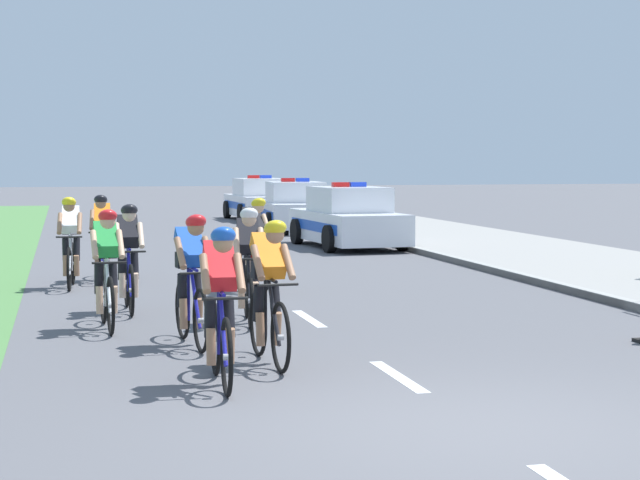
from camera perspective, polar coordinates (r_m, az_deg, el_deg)
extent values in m
plane|color=#56565B|center=(8.86, 8.27, -9.74)|extent=(160.00, 160.00, 0.00)
cube|color=gray|center=(24.27, 11.20, -0.75)|extent=(4.53, 60.00, 0.12)
cube|color=#9E9E99|center=(23.45, 6.34, -0.85)|extent=(0.16, 60.00, 0.13)
cube|color=white|center=(10.80, 4.13, -7.15)|extent=(0.14, 1.60, 0.01)
cube|color=white|center=(14.61, -0.59, -4.15)|extent=(0.14, 1.60, 0.01)
cube|color=white|center=(18.50, -3.32, -2.38)|extent=(0.14, 1.60, 0.01)
cube|color=white|center=(22.43, -5.09, -1.23)|extent=(0.14, 1.60, 0.01)
cube|color=white|center=(26.38, -6.34, -0.42)|extent=(0.14, 1.60, 0.01)
torus|color=black|center=(9.84, -4.93, -6.15)|extent=(0.07, 0.73, 0.72)
cylinder|color=#99999E|center=(9.84, -4.93, -6.15)|extent=(0.06, 0.06, 0.06)
torus|color=black|center=(10.82, -5.53, -5.21)|extent=(0.07, 0.73, 0.72)
cylinder|color=#99999E|center=(10.82, -5.53, -5.21)|extent=(0.06, 0.06, 0.06)
cylinder|color=#1E1E99|center=(10.20, -5.23, -2.73)|extent=(0.05, 0.55, 0.04)
cylinder|color=#1E1E99|center=(10.07, -5.12, -4.67)|extent=(0.06, 0.48, 0.63)
cylinder|color=#1E1E99|center=(10.44, -5.34, -4.25)|extent=(0.04, 0.04, 0.65)
cylinder|color=black|center=(9.86, -5.02, -3.09)|extent=(0.42, 0.04, 0.03)
cube|color=black|center=(10.40, -5.35, -2.38)|extent=(0.11, 0.22, 0.05)
cube|color=red|center=(10.25, -5.29, -1.34)|extent=(0.30, 0.55, 0.46)
cube|color=black|center=(10.38, -5.35, -2.16)|extent=(0.29, 0.21, 0.18)
cylinder|color=black|center=(10.39, -4.81, -4.07)|extent=(0.12, 0.23, 0.40)
cylinder|color=#9E7051|center=(10.35, -4.75, -5.58)|extent=(0.10, 0.16, 0.36)
cylinder|color=black|center=(10.37, -5.80, -4.09)|extent=(0.12, 0.17, 0.40)
cylinder|color=#9E7051|center=(10.33, -5.75, -5.60)|extent=(0.09, 0.13, 0.36)
cylinder|color=#9E7051|center=(10.06, -4.25, -1.73)|extent=(0.09, 0.40, 0.35)
cylinder|color=#9E7051|center=(10.03, -6.07, -1.76)|extent=(0.09, 0.40, 0.35)
sphere|color=#9E7051|center=(9.93, -5.11, -0.13)|extent=(0.19, 0.19, 0.19)
ellipsoid|color=blue|center=(9.92, -5.11, 0.24)|extent=(0.24, 0.32, 0.24)
torus|color=black|center=(10.87, -2.09, -5.14)|extent=(0.08, 0.73, 0.72)
cylinder|color=#99999E|center=(10.87, -2.09, -5.14)|extent=(0.06, 0.06, 0.06)
torus|color=black|center=(11.83, -3.27, -4.38)|extent=(0.08, 0.73, 0.72)
cylinder|color=#99999E|center=(11.83, -3.27, -4.38)|extent=(0.06, 0.06, 0.06)
cylinder|color=black|center=(11.23, -2.66, -2.07)|extent=(0.06, 0.55, 0.04)
cylinder|color=black|center=(11.11, -2.44, -3.83)|extent=(0.06, 0.48, 0.63)
cylinder|color=black|center=(11.46, -2.89, -3.48)|extent=(0.04, 0.04, 0.65)
cylinder|color=black|center=(10.90, -2.22, -2.37)|extent=(0.42, 0.05, 0.03)
cube|color=black|center=(11.42, -2.89, -1.77)|extent=(0.11, 0.22, 0.05)
cube|color=orange|center=(11.28, -2.75, -0.82)|extent=(0.31, 0.55, 0.47)
cube|color=black|center=(11.41, -2.88, -1.57)|extent=(0.29, 0.21, 0.18)
cylinder|color=black|center=(11.42, -2.38, -3.30)|extent=(0.12, 0.23, 0.40)
cylinder|color=#9E7051|center=(11.38, -2.28, -4.67)|extent=(0.10, 0.16, 0.36)
cylinder|color=black|center=(11.38, -3.26, -3.33)|extent=(0.12, 0.17, 0.40)
cylinder|color=#9E7051|center=(11.34, -3.16, -4.71)|extent=(0.10, 0.13, 0.36)
cylinder|color=#9E7051|center=(11.12, -1.69, -1.15)|extent=(0.10, 0.40, 0.35)
cylinder|color=#9E7051|center=(11.04, -3.30, -1.19)|extent=(0.10, 0.40, 0.35)
sphere|color=#9E7051|center=(10.97, -2.39, 0.29)|extent=(0.19, 0.19, 0.19)
ellipsoid|color=yellow|center=(10.96, -2.38, 0.63)|extent=(0.25, 0.33, 0.24)
torus|color=black|center=(12.07, -6.28, -4.23)|extent=(0.11, 0.72, 0.72)
cylinder|color=#99999E|center=(12.07, -6.28, -4.23)|extent=(0.07, 0.07, 0.06)
torus|color=black|center=(13.04, -7.23, -3.61)|extent=(0.11, 0.72, 0.72)
cylinder|color=#99999E|center=(13.04, -7.23, -3.61)|extent=(0.07, 0.07, 0.06)
cylinder|color=#1E1E99|center=(12.44, -6.75, -1.49)|extent=(0.09, 0.55, 0.04)
cylinder|color=#1E1E99|center=(12.30, -6.57, -3.06)|extent=(0.09, 0.48, 0.63)
cylinder|color=#1E1E99|center=(12.67, -6.93, -2.77)|extent=(0.04, 0.04, 0.65)
cylinder|color=black|center=(12.10, -6.40, -1.74)|extent=(0.42, 0.07, 0.03)
cube|color=black|center=(12.63, -6.94, -1.22)|extent=(0.12, 0.23, 0.05)
cube|color=blue|center=(12.49, -6.83, -0.36)|extent=(0.33, 0.58, 0.45)
cube|color=black|center=(12.62, -6.93, -1.04)|extent=(0.30, 0.23, 0.18)
cylinder|color=black|center=(12.62, -6.47, -2.61)|extent=(0.13, 0.23, 0.40)
cylinder|color=#9E7051|center=(12.58, -6.39, -3.84)|extent=(0.10, 0.16, 0.36)
cylinder|color=black|center=(12.58, -7.27, -2.63)|extent=(0.13, 0.18, 0.40)
cylinder|color=#9E7051|center=(12.54, -7.19, -3.87)|extent=(0.10, 0.13, 0.36)
cylinder|color=#9E7051|center=(12.32, -5.89, -0.65)|extent=(0.11, 0.41, 0.35)
cylinder|color=#9E7051|center=(12.25, -7.35, -0.69)|extent=(0.11, 0.41, 0.35)
sphere|color=#9E7051|center=(12.18, -6.55, 0.66)|extent=(0.19, 0.19, 0.19)
ellipsoid|color=red|center=(12.17, -6.54, 0.96)|extent=(0.26, 0.33, 0.24)
torus|color=black|center=(13.68, -3.68, -3.21)|extent=(0.13, 0.72, 0.72)
cylinder|color=#99999E|center=(13.68, -3.68, -3.21)|extent=(0.07, 0.07, 0.06)
torus|color=black|center=(14.67, -3.89, -2.71)|extent=(0.13, 0.72, 0.72)
cylinder|color=#99999E|center=(14.67, -3.89, -2.71)|extent=(0.07, 0.07, 0.06)
cylinder|color=black|center=(14.07, -3.79, -0.80)|extent=(0.10, 0.55, 0.04)
cylinder|color=black|center=(13.93, -3.74, -2.19)|extent=(0.10, 0.48, 0.63)
cylinder|color=black|center=(14.30, -3.82, -1.95)|extent=(0.04, 0.04, 0.65)
cylinder|color=black|center=(13.73, -3.71, -1.01)|extent=(0.42, 0.08, 0.03)
cube|color=black|center=(14.27, -3.83, -0.57)|extent=(0.12, 0.23, 0.05)
cube|color=black|center=(14.13, -3.81, 0.19)|extent=(0.34, 0.57, 0.47)
cube|color=black|center=(14.25, -3.83, -0.42)|extent=(0.30, 0.23, 0.18)
cylinder|color=black|center=(14.24, -3.45, -1.81)|extent=(0.13, 0.23, 0.40)
cylinder|color=tan|center=(14.19, -3.43, -2.90)|extent=(0.11, 0.16, 0.36)
cylinder|color=black|center=(14.23, -4.17, -1.81)|extent=(0.13, 0.18, 0.40)
cylinder|color=tan|center=(14.18, -4.15, -2.91)|extent=(0.10, 0.13, 0.36)
cylinder|color=tan|center=(13.93, -3.10, -0.07)|extent=(0.12, 0.41, 0.35)
cylinder|color=tan|center=(13.91, -4.42, -0.08)|extent=(0.12, 0.41, 0.35)
sphere|color=tan|center=(13.81, -3.75, 1.10)|extent=(0.19, 0.19, 0.19)
ellipsoid|color=white|center=(13.80, -3.75, 1.37)|extent=(0.26, 0.34, 0.24)
torus|color=black|center=(13.43, -10.95, -3.42)|extent=(0.08, 0.73, 0.72)
cylinder|color=#99999E|center=(13.43, -10.95, -3.42)|extent=(0.06, 0.06, 0.06)
torus|color=black|center=(14.42, -11.32, -2.90)|extent=(0.08, 0.73, 0.72)
cylinder|color=#99999E|center=(14.42, -11.32, -2.90)|extent=(0.06, 0.06, 0.06)
cylinder|color=white|center=(13.82, -11.15, -0.97)|extent=(0.06, 0.55, 0.04)
cylinder|color=white|center=(13.68, -11.07, -2.38)|extent=(0.06, 0.48, 0.63)
cylinder|color=white|center=(14.05, -11.21, -2.13)|extent=(0.04, 0.04, 0.65)
cylinder|color=black|center=(13.47, -11.02, -1.18)|extent=(0.42, 0.05, 0.03)
cube|color=black|center=(14.01, -11.23, -0.73)|extent=(0.11, 0.22, 0.05)
cube|color=green|center=(13.87, -11.19, 0.05)|extent=(0.31, 0.57, 0.44)
cube|color=black|center=(14.00, -11.23, -0.57)|extent=(0.29, 0.21, 0.18)
cylinder|color=black|center=(13.99, -10.82, -1.98)|extent=(0.12, 0.23, 0.40)
cylinder|color=tan|center=(13.94, -10.77, -3.10)|extent=(0.10, 0.16, 0.36)
cylinder|color=black|center=(13.98, -11.56, -2.00)|extent=(0.12, 0.17, 0.40)
cylinder|color=tan|center=(13.93, -11.51, -3.12)|extent=(0.10, 0.13, 0.36)
cylinder|color=tan|center=(13.68, -10.44, -0.21)|extent=(0.10, 0.40, 0.35)
cylinder|color=tan|center=(13.65, -11.78, -0.24)|extent=(0.10, 0.40, 0.35)
sphere|color=tan|center=(13.56, -11.10, 0.97)|extent=(0.19, 0.19, 0.19)
ellipsoid|color=red|center=(13.55, -11.10, 1.24)|extent=(0.25, 0.33, 0.24)
torus|color=black|center=(14.98, -9.89, -2.62)|extent=(0.05, 0.72, 0.72)
cylinder|color=#99999E|center=(14.98, -9.89, -2.62)|extent=(0.06, 0.06, 0.06)
torus|color=black|center=(15.97, -10.13, -2.20)|extent=(0.05, 0.72, 0.72)
cylinder|color=#99999E|center=(15.97, -10.13, -2.20)|extent=(0.06, 0.06, 0.06)
cylinder|color=#1E1E99|center=(15.37, -10.03, -0.43)|extent=(0.04, 0.55, 0.04)
cylinder|color=#1E1E99|center=(15.23, -9.97, -1.70)|extent=(0.04, 0.48, 0.63)
cylinder|color=#1E1E99|center=(15.60, -10.06, -1.49)|extent=(0.04, 0.04, 0.65)
cylinder|color=black|center=(15.02, -9.94, -0.61)|extent=(0.42, 0.03, 0.03)
cube|color=black|center=(15.57, -10.08, -0.23)|extent=(0.10, 0.22, 0.05)
cube|color=black|center=(15.43, -10.06, 0.48)|extent=(0.28, 0.55, 0.45)
cube|color=black|center=(15.55, -10.08, -0.08)|extent=(0.28, 0.20, 0.18)
cylinder|color=black|center=(15.54, -9.72, -1.35)|extent=(0.11, 0.22, 0.40)
cylinder|color=beige|center=(15.49, -9.69, -2.35)|extent=(0.09, 0.15, 0.36)
cylinder|color=black|center=(15.53, -10.38, -1.37)|extent=(0.11, 0.17, 0.40)
cylinder|color=beige|center=(15.48, -10.35, -2.37)|extent=(0.09, 0.12, 0.36)
cylinder|color=beige|center=(15.23, -9.40, 0.25)|extent=(0.08, 0.40, 0.35)
cylinder|color=beige|center=(15.21, -10.61, 0.23)|extent=(0.08, 0.40, 0.35)
sphere|color=beige|center=(15.12, -10.00, 1.31)|extent=(0.19, 0.19, 0.19)
ellipsoid|color=black|center=(15.10, -10.00, 1.56)|extent=(0.23, 0.32, 0.24)
torus|color=black|center=(17.15, -3.04, -1.70)|extent=(0.12, 0.72, 0.72)
cylinder|color=#99999E|center=(17.15, -3.04, -1.70)|extent=(0.07, 0.07, 0.06)
torus|color=black|center=(18.11, -3.92, -1.39)|extent=(0.12, 0.72, 0.72)
cylinder|color=#99999E|center=(18.11, -3.92, -1.39)|extent=(0.07, 0.07, 0.06)
cylinder|color=#B21919|center=(17.53, -3.46, 0.20)|extent=(0.09, 0.55, 0.04)
cylinder|color=#B21919|center=(17.39, -3.30, -0.91)|extent=(0.09, 0.48, 0.63)
cylinder|color=#B21919|center=(17.75, -3.63, -0.74)|extent=(0.04, 0.04, 0.65)
cylinder|color=black|center=(17.20, -3.14, 0.05)|extent=(0.42, 0.07, 0.03)
cube|color=black|center=(17.72, -3.63, 0.37)|extent=(0.12, 0.23, 0.05)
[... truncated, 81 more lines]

